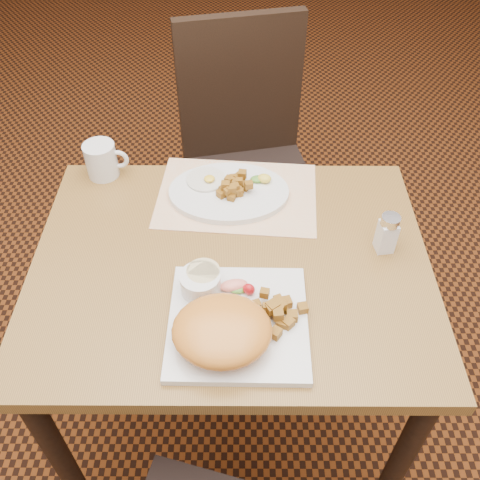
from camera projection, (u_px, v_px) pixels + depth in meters
name	position (u px, v px, depth m)	size (l,w,h in m)	color
ground	(234.00, 415.00, 1.74)	(8.00, 8.00, 0.00)	black
table	(231.00, 292.00, 1.28)	(0.90, 0.70, 0.75)	olive
chair_far	(247.00, 152.00, 1.84)	(0.50, 0.51, 0.97)	black
placemat	(237.00, 195.00, 1.36)	(0.40, 0.28, 0.00)	white
plate_square	(238.00, 322.00, 1.08)	(0.28, 0.28, 0.02)	silver
plate_oval	(229.00, 192.00, 1.36)	(0.30, 0.23, 0.02)	silver
hollandaise_mound	(221.00, 331.00, 1.02)	(0.20, 0.17, 0.07)	orange
ramekin	(201.00, 282.00, 1.11)	(0.08, 0.09, 0.05)	silver
garnish_sq	(238.00, 287.00, 1.12)	(0.08, 0.05, 0.03)	#387223
fried_egg	(206.00, 179.00, 1.37)	(0.10, 0.10, 0.02)	white
garnish_ov	(262.00, 179.00, 1.37)	(0.06, 0.04, 0.02)	#387223
salt_shaker	(387.00, 233.00, 1.20)	(0.05, 0.05, 0.10)	white
coffee_mug	(102.00, 160.00, 1.39)	(0.11, 0.08, 0.09)	silver
home_fries_sq	(278.00, 310.00, 1.07)	(0.12, 0.11, 0.04)	#996418
home_fries_ov	(234.00, 186.00, 1.34)	(0.09, 0.10, 0.04)	#996418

